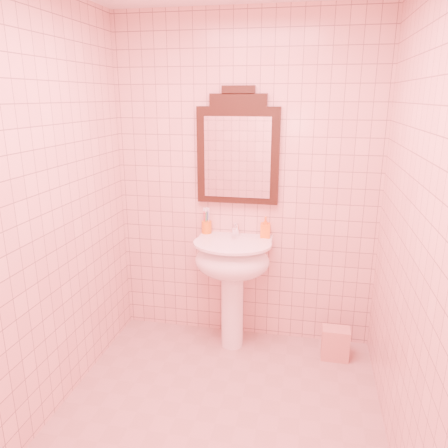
% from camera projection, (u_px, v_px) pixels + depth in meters
% --- Properties ---
extents(floor, '(2.20, 2.20, 0.00)m').
position_uv_depth(floor, '(215.00, 423.00, 2.63)').
color(floor, tan).
rests_on(floor, ground).
extents(back_wall, '(2.00, 0.02, 2.50)m').
position_uv_depth(back_wall, '(245.00, 185.00, 3.31)').
color(back_wall, beige).
rests_on(back_wall, floor).
extents(pedestal_sink, '(0.58, 0.58, 0.86)m').
position_uv_depth(pedestal_sink, '(232.00, 267.00, 3.28)').
color(pedestal_sink, white).
rests_on(pedestal_sink, floor).
extents(faucet, '(0.04, 0.16, 0.11)m').
position_uv_depth(faucet, '(236.00, 229.00, 3.33)').
color(faucet, white).
rests_on(faucet, pedestal_sink).
extents(mirror, '(0.61, 0.06, 0.86)m').
position_uv_depth(mirror, '(238.00, 151.00, 3.23)').
color(mirror, black).
rests_on(mirror, back_wall).
extents(toothbrush_cup, '(0.08, 0.08, 0.18)m').
position_uv_depth(toothbrush_cup, '(207.00, 227.00, 3.42)').
color(toothbrush_cup, orange).
rests_on(toothbrush_cup, pedestal_sink).
extents(soap_dispenser, '(0.08, 0.08, 0.16)m').
position_uv_depth(soap_dispenser, '(265.00, 227.00, 3.31)').
color(soap_dispenser, orange).
rests_on(soap_dispenser, pedestal_sink).
extents(towel, '(0.20, 0.14, 0.25)m').
position_uv_depth(towel, '(335.00, 343.00, 3.26)').
color(towel, tan).
rests_on(towel, floor).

